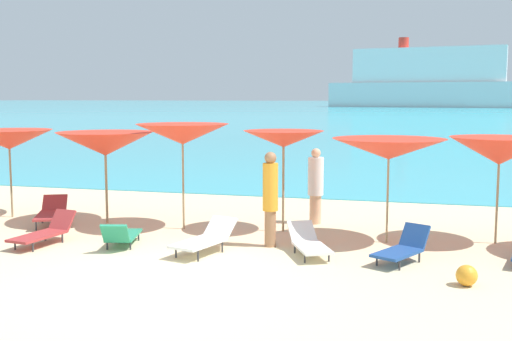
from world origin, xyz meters
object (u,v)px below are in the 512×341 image
object	(u,v)px
lounge_chair_0	(52,212)
lounge_chair_6	(205,238)
umbrella_1	(9,140)
cruise_ship	(427,81)
umbrella_2	(105,144)
beach_ball	(467,275)
umbrella_6	(499,151)
lounge_chair_2	(121,235)
lounge_chair_4	(402,248)
umbrella_5	(389,149)
lounge_chair_8	(309,242)
lounge_chair_9	(44,232)
umbrella_3	(183,134)
beachgoer_1	(316,184)
beachgoer_0	(270,196)
umbrella_4	(284,139)

from	to	relation	value
lounge_chair_0	lounge_chair_6	size ratio (longest dim) A/B	1.04
umbrella_1	cruise_ship	size ratio (longest dim) A/B	0.04
umbrella_2	beach_ball	world-z (taller)	umbrella_2
umbrella_1	umbrella_6	xyz separation A→B (m)	(11.20, 0.14, -0.04)
lounge_chair_2	lounge_chair_4	xyz separation A→B (m)	(5.40, 0.23, 0.03)
umbrella_5	umbrella_6	xyz separation A→B (m)	(2.13, 0.50, -0.04)
lounge_chair_6	lounge_chair_8	bearing A→B (deg)	27.11
umbrella_5	lounge_chair_2	xyz separation A→B (m)	(-5.03, -1.74, -1.67)
lounge_chair_0	lounge_chair_9	bearing A→B (deg)	-85.64
umbrella_6	lounge_chair_4	size ratio (longest dim) A/B	1.57
umbrella_3	lounge_chair_8	bearing A→B (deg)	-26.60
umbrella_3	beachgoer_1	world-z (taller)	umbrella_3
umbrella_1	lounge_chair_0	xyz separation A→B (m)	(1.47, -0.57, -1.61)
lounge_chair_0	lounge_chair_2	xyz separation A→B (m)	(2.56, -1.52, -0.06)
umbrella_5	lounge_chair_6	size ratio (longest dim) A/B	1.56
lounge_chair_4	lounge_chair_8	world-z (taller)	lounge_chair_4
umbrella_6	lounge_chair_6	xyz separation A→B (m)	(-5.41, -2.28, -1.59)
umbrella_6	beachgoer_0	xyz separation A→B (m)	(-4.34, -1.44, -0.85)
beach_ball	umbrella_3	bearing A→B (deg)	154.19
lounge_chair_0	lounge_chair_6	bearing A→B (deg)	-44.79
beach_ball	cruise_ship	distance (m)	171.94
umbrella_6	lounge_chair_6	distance (m)	6.08
lounge_chair_6	lounge_chair_2	bearing A→B (deg)	-165.44
umbrella_6	beachgoer_0	distance (m)	4.65
lounge_chair_4	lounge_chair_6	distance (m)	3.65
beachgoer_0	cruise_ship	xyz separation A→B (m)	(3.23, 170.06, 6.26)
umbrella_4	lounge_chair_8	bearing A→B (deg)	-64.14
umbrella_3	umbrella_6	world-z (taller)	umbrella_3
lounge_chair_0	lounge_chair_9	xyz separation A→B (m)	(0.98, -1.74, -0.04)
lounge_chair_8	lounge_chair_0	bearing A→B (deg)	143.01
beachgoer_0	lounge_chair_4	bearing A→B (deg)	-172.64
umbrella_4	beachgoer_1	xyz separation A→B (m)	(0.54, 1.03, -1.10)
lounge_chair_6	beachgoer_1	xyz separation A→B (m)	(1.55, 3.29, 0.64)
lounge_chair_6	lounge_chair_8	xyz separation A→B (m)	(1.92, 0.38, -0.04)
umbrella_3	lounge_chair_0	world-z (taller)	umbrella_3
lounge_chair_2	beach_ball	xyz separation A→B (m)	(6.42, -0.94, -0.07)
lounge_chair_6	lounge_chair_9	bearing A→B (deg)	-160.93
cruise_ship	beach_ball	bearing A→B (deg)	-81.99
umbrella_3	beach_ball	world-z (taller)	umbrella_3
beach_ball	cruise_ship	world-z (taller)	cruise_ship
lounge_chair_6	cruise_ship	xyz separation A→B (m)	(4.29, 170.90, 6.99)
lounge_chair_2	lounge_chair_9	xyz separation A→B (m)	(-1.58, -0.22, 0.02)
umbrella_3	umbrella_4	size ratio (longest dim) A/B	1.06
umbrella_1	umbrella_3	size ratio (longest dim) A/B	0.92
lounge_chair_6	beachgoer_1	size ratio (longest dim) A/B	0.91
umbrella_6	lounge_chair_0	world-z (taller)	umbrella_6
umbrella_6	cruise_ship	size ratio (longest dim) A/B	0.04
umbrella_5	lounge_chair_8	xyz separation A→B (m)	(-1.35, -1.40, -1.67)
lounge_chair_4	lounge_chair_8	bearing A→B (deg)	-156.07
umbrella_4	lounge_chair_8	distance (m)	2.76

